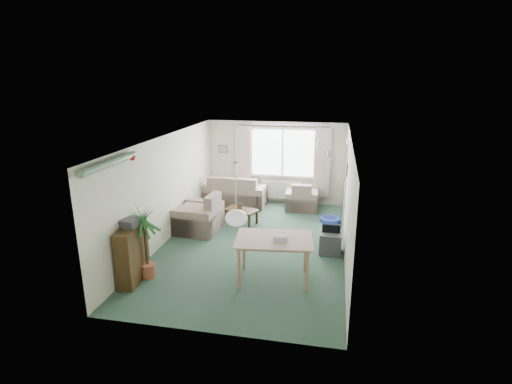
% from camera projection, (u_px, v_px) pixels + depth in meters
% --- Properties ---
extents(ground, '(6.50, 6.50, 0.00)m').
position_uv_depth(ground, '(253.00, 245.00, 8.97)').
color(ground, '#294535').
extents(window, '(1.80, 0.03, 1.30)m').
position_uv_depth(window, '(283.00, 153.00, 11.54)').
color(window, white).
extents(curtain_rod, '(2.60, 0.03, 0.03)m').
position_uv_depth(curtain_rod, '(283.00, 126.00, 11.25)').
color(curtain_rod, black).
extents(curtain_left, '(0.45, 0.08, 2.00)m').
position_uv_depth(curtain_left, '(243.00, 160.00, 11.73)').
color(curtain_left, beige).
extents(curtain_right, '(0.45, 0.08, 2.00)m').
position_uv_depth(curtain_right, '(322.00, 163.00, 11.30)').
color(curtain_right, beige).
extents(radiator, '(1.20, 0.10, 0.55)m').
position_uv_depth(radiator, '(282.00, 190.00, 11.82)').
color(radiator, white).
extents(doorway, '(0.03, 0.95, 2.00)m').
position_uv_depth(doorway, '(345.00, 182.00, 10.38)').
color(doorway, black).
extents(pendant_lamp, '(0.36, 0.36, 0.36)m').
position_uv_depth(pendant_lamp, '(236.00, 218.00, 6.35)').
color(pendant_lamp, white).
extents(tinsel_garland, '(1.60, 1.60, 0.12)m').
position_uv_depth(tinsel_garland, '(110.00, 163.00, 6.52)').
color(tinsel_garland, '#196626').
extents(bauble_cluster_a, '(0.20, 0.20, 0.20)m').
position_uv_depth(bauble_cluster_a, '(318.00, 142.00, 8.94)').
color(bauble_cluster_a, silver).
extents(bauble_cluster_b, '(0.20, 0.20, 0.20)m').
position_uv_depth(bauble_cluster_b, '(330.00, 152.00, 7.76)').
color(bauble_cluster_b, silver).
extents(wall_picture_back, '(0.28, 0.03, 0.22)m').
position_uv_depth(wall_picture_back, '(223.00, 149.00, 11.87)').
color(wall_picture_back, brown).
extents(wall_picture_right, '(0.03, 0.24, 0.30)m').
position_uv_depth(wall_picture_right, '(347.00, 170.00, 9.28)').
color(wall_picture_right, brown).
extents(sofa, '(1.80, 0.98, 0.89)m').
position_uv_depth(sofa, '(236.00, 190.00, 11.64)').
color(sofa, beige).
rests_on(sofa, ground).
extents(armchair_corner, '(0.93, 0.89, 0.79)m').
position_uv_depth(armchair_corner, '(302.00, 195.00, 11.26)').
color(armchair_corner, beige).
rests_on(armchair_corner, ground).
extents(armchair_left, '(1.07, 1.12, 0.95)m').
position_uv_depth(armchair_left, '(198.00, 212.00, 9.66)').
color(armchair_left, beige).
rests_on(armchair_left, ground).
extents(coffee_table, '(0.93, 0.72, 0.37)m').
position_uv_depth(coffee_table, '(241.00, 216.00, 10.24)').
color(coffee_table, black).
rests_on(coffee_table, ground).
extents(photo_frame, '(0.12, 0.04, 0.16)m').
position_uv_depth(photo_frame, '(240.00, 207.00, 10.14)').
color(photo_frame, brown).
rests_on(photo_frame, coffee_table).
extents(bookshelf, '(0.35, 0.88, 1.06)m').
position_uv_depth(bookshelf, '(132.00, 254.00, 7.27)').
color(bookshelf, black).
rests_on(bookshelf, ground).
extents(hifi_box, '(0.33, 0.39, 0.14)m').
position_uv_depth(hifi_box, '(131.00, 222.00, 7.16)').
color(hifi_box, '#393A3E').
rests_on(hifi_box, bookshelf).
extents(houseplant, '(0.76, 0.76, 1.42)m').
position_uv_depth(houseplant, '(146.00, 242.00, 7.35)').
color(houseplant, '#216125').
rests_on(houseplant, ground).
extents(dining_table, '(1.38, 1.00, 0.80)m').
position_uv_depth(dining_table, '(274.00, 260.00, 7.34)').
color(dining_table, tan).
rests_on(dining_table, ground).
extents(gift_box, '(0.29, 0.23, 0.12)m').
position_uv_depth(gift_box, '(280.00, 239.00, 7.11)').
color(gift_box, silver).
rests_on(gift_box, dining_table).
extents(tv_cube, '(0.47, 0.51, 0.46)m').
position_uv_depth(tv_cube, '(331.00, 242.00, 8.52)').
color(tv_cube, '#333237').
rests_on(tv_cube, ground).
extents(pet_bed, '(0.52, 0.52, 0.10)m').
position_uv_depth(pet_bed, '(330.00, 220.00, 10.37)').
color(pet_bed, navy).
rests_on(pet_bed, ground).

